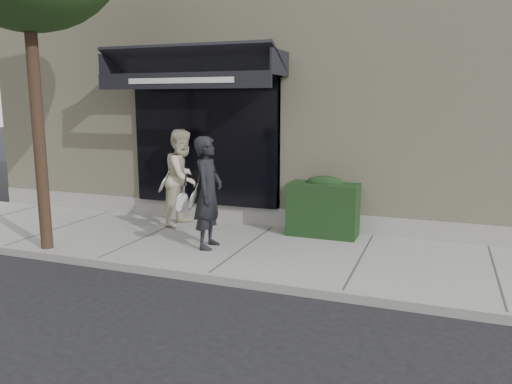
% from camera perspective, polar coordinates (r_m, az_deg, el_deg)
% --- Properties ---
extents(ground, '(80.00, 80.00, 0.00)m').
position_cam_1_polar(ground, '(8.86, -1.19, -6.96)').
color(ground, black).
rests_on(ground, ground).
extents(sidewalk, '(20.00, 3.00, 0.12)m').
position_cam_1_polar(sidewalk, '(8.84, -1.19, -6.59)').
color(sidewalk, gray).
rests_on(sidewalk, ground).
extents(curb, '(20.00, 0.10, 0.14)m').
position_cam_1_polar(curb, '(7.49, -5.66, -9.71)').
color(curb, gray).
rests_on(curb, ground).
extents(building_facade, '(14.30, 8.04, 5.64)m').
position_cam_1_polar(building_facade, '(13.19, 6.88, 10.71)').
color(building_facade, '#C2B894').
rests_on(building_facade, ground).
extents(hedge, '(1.30, 0.70, 1.14)m').
position_cam_1_polar(hedge, '(9.53, 7.76, -1.71)').
color(hedge, black).
rests_on(hedge, sidewalk).
extents(pedestrian_front, '(0.72, 0.85, 1.93)m').
position_cam_1_polar(pedestrian_front, '(8.58, -5.50, -0.09)').
color(pedestrian_front, black).
rests_on(pedestrian_front, sidewalk).
extents(pedestrian_back, '(0.83, 1.00, 1.96)m').
position_cam_1_polar(pedestrian_back, '(10.29, -8.32, 1.67)').
color(pedestrian_back, beige).
rests_on(pedestrian_back, sidewalk).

